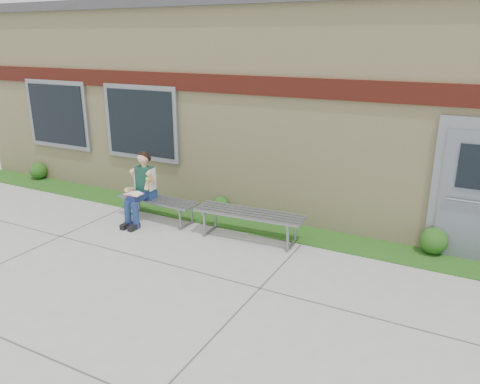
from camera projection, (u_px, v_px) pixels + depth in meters
The scene contains 9 objects.
ground at pixel (182, 288), 6.74m from camera, with size 80.00×80.00×0.00m, color #9E9E99.
grass_strip at pixel (260, 226), 8.93m from camera, with size 16.00×0.80×0.02m, color #194913.
school_building at pixel (321, 97), 11.12m from camera, with size 16.20×6.22×4.20m.
bench_left at pixel (158, 204), 9.16m from camera, with size 1.71×0.55×0.44m.
bench_right at pixel (249, 218), 8.27m from camera, with size 2.00×0.68×0.51m.
girl at pixel (141, 187), 8.97m from camera, with size 0.52×0.85×1.38m.
shrub_west at pixel (38, 171), 11.85m from camera, with size 0.42×0.42×0.42m, color #194913.
shrub_mid at pixel (220, 205), 9.52m from camera, with size 0.35×0.35×0.35m, color #194913.
shrub_east at pixel (434, 241), 7.71m from camera, with size 0.45×0.45×0.45m, color #194913.
Camera 1 is at (3.50, -4.91, 3.42)m, focal length 35.00 mm.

